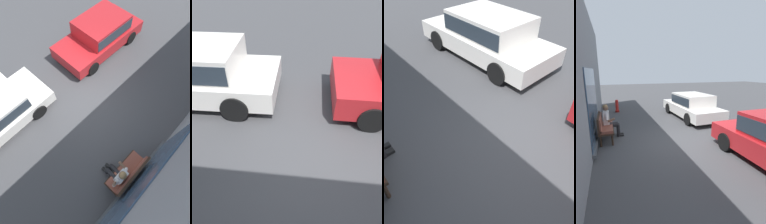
{
  "view_description": "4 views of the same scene",
  "coord_description": "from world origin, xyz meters",
  "views": [
    {
      "loc": [
        2.36,
        2.6,
        6.23
      ],
      "look_at": [
        0.54,
        0.84,
        1.02
      ],
      "focal_mm": 28.0,
      "sensor_mm": 36.0,
      "label": 1
    },
    {
      "loc": [
        0.21,
        2.6,
        3.31
      ],
      "look_at": [
        0.48,
        0.15,
        1.24
      ],
      "focal_mm": 35.0,
      "sensor_mm": 36.0,
      "label": 2
    },
    {
      "loc": [
        -1.7,
        2.6,
        3.37
      ],
      "look_at": [
        0.53,
        0.72,
        0.76
      ],
      "focal_mm": 35.0,
      "sensor_mm": 36.0,
      "label": 3
    },
    {
      "loc": [
        -5.67,
        2.6,
        2.62
      ],
      "look_at": [
        0.77,
        0.3,
        0.99
      ],
      "focal_mm": 28.0,
      "sensor_mm": 36.0,
      "label": 4
    }
  ],
  "objects": [
    {
      "name": "ground_plane",
      "position": [
        0.0,
        0.0,
        0.0
      ],
      "size": [
        60.0,
        60.0,
        0.0
      ],
      "primitive_type": "plane",
      "color": "#424244"
    },
    {
      "name": "person_on_phone",
      "position": [
        1.46,
        2.67,
        0.71
      ],
      "size": [
        0.73,
        0.74,
        1.34
      ],
      "color": "black",
      "rests_on": "ground_plane"
    },
    {
      "name": "parked_car_near",
      "position": [
        -2.52,
        -1.82,
        0.78
      ],
      "size": [
        4.14,
        1.96,
        1.43
      ],
      "color": "red",
      "rests_on": "ground_plane"
    },
    {
      "name": "bench",
      "position": [
        1.19,
        2.9,
        0.57
      ],
      "size": [
        1.44,
        0.55,
        1.0
      ],
      "color": "#332319",
      "rests_on": "ground_plane"
    }
  ]
}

